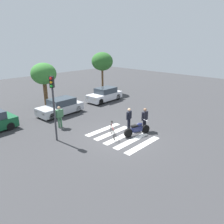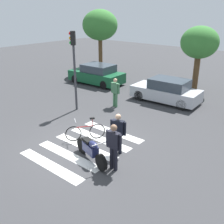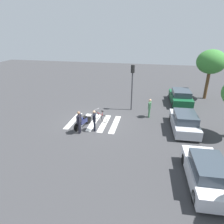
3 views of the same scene
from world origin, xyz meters
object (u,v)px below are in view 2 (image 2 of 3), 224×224
object	(u,v)px
police_motorcycle	(91,150)
officer_by_motorcycle	(114,144)
pedestrian_bystander	(115,91)
officer_on_foot	(118,131)
traffic_light_pole	(74,59)
leaning_bicycle	(86,132)
car_silver_sedan	(166,91)
car_green_compact	(97,74)

from	to	relation	value
police_motorcycle	officer_by_motorcycle	bearing A→B (deg)	5.94
officer_by_motorcycle	pedestrian_bystander	distance (m)	6.32
officer_on_foot	officer_by_motorcycle	size ratio (longest dim) A/B	0.95
officer_on_foot	traffic_light_pole	size ratio (longest dim) A/B	0.39
officer_by_motorcycle	traffic_light_pole	bearing A→B (deg)	148.89
leaning_bicycle	car_silver_sedan	distance (m)	6.67
traffic_light_pole	officer_on_foot	bearing A→B (deg)	-25.22
officer_by_motorcycle	car_silver_sedan	distance (m)	7.91
officer_by_motorcycle	car_green_compact	bearing A→B (deg)	135.55
leaning_bicycle	officer_on_foot	world-z (taller)	officer_on_foot
traffic_light_pole	police_motorcycle	bearing A→B (deg)	-37.47
leaning_bicycle	traffic_light_pole	xyz separation A→B (m)	(-2.99, 2.26, 2.47)
officer_by_motorcycle	car_green_compact	xyz separation A→B (m)	(-8.13, 7.98, -0.31)
officer_on_foot	car_silver_sedan	bearing A→B (deg)	102.94
officer_on_foot	car_green_compact	distance (m)	10.30
police_motorcycle	traffic_light_pole	xyz separation A→B (m)	(-4.33, 3.32, 2.40)
car_green_compact	car_silver_sedan	distance (m)	6.03
officer_by_motorcycle	traffic_light_pole	xyz separation A→B (m)	(-5.33, 3.22, 1.85)
officer_by_motorcycle	car_silver_sedan	world-z (taller)	officer_by_motorcycle
police_motorcycle	officer_by_motorcycle	xyz separation A→B (m)	(1.00, 0.10, 0.54)
police_motorcycle	traffic_light_pole	world-z (taller)	traffic_light_pole
officer_on_foot	traffic_light_pole	world-z (taller)	traffic_light_pole
officer_on_foot	police_motorcycle	bearing A→B (deg)	-110.99
police_motorcycle	officer_by_motorcycle	distance (m)	1.14
officer_on_foot	pedestrian_bystander	xyz separation A→B (m)	(-3.34, 3.97, 0.02)
officer_on_foot	car_silver_sedan	distance (m)	6.82
leaning_bicycle	pedestrian_bystander	bearing A→B (deg)	111.70
car_green_compact	traffic_light_pole	size ratio (longest dim) A/B	0.99
leaning_bicycle	car_silver_sedan	size ratio (longest dim) A/B	0.34
officer_on_foot	car_green_compact	xyz separation A→B (m)	(-7.55, 7.00, -0.25)
leaning_bicycle	officer_on_foot	bearing A→B (deg)	0.69
traffic_light_pole	officer_by_motorcycle	bearing A→B (deg)	-31.11
officer_on_foot	officer_by_motorcycle	bearing A→B (deg)	-59.28
leaning_bicycle	pedestrian_bystander	size ratio (longest dim) A/B	0.84
car_green_compact	traffic_light_pole	world-z (taller)	traffic_light_pole
leaning_bicycle	officer_on_foot	xyz separation A→B (m)	(1.75, 0.02, 0.55)
officer_on_foot	pedestrian_bystander	distance (m)	5.19
officer_on_foot	car_green_compact	bearing A→B (deg)	137.18
officer_on_foot	car_green_compact	world-z (taller)	officer_on_foot
police_motorcycle	pedestrian_bystander	world-z (taller)	pedestrian_bystander
pedestrian_bystander	car_green_compact	size ratio (longest dim) A/B	0.40
officer_by_motorcycle	traffic_light_pole	distance (m)	6.49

